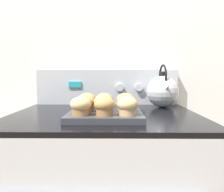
# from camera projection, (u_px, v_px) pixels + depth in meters

# --- Properties ---
(wall_back) EXTENTS (8.00, 0.05, 2.40)m
(wall_back) POSITION_uv_depth(u_px,v_px,m) (107.00, 54.00, 1.36)
(wall_back) COLOR silver
(wall_back) RESTS_ON ground_plane
(control_panel) EXTENTS (0.77, 0.07, 0.19)m
(control_panel) POSITION_uv_depth(u_px,v_px,m) (107.00, 87.00, 1.32)
(control_panel) COLOR #B7BABF
(control_panel) RESTS_ON stove_range
(muffin_pan) EXTENTS (0.28, 0.28, 0.02)m
(muffin_pan) POSITION_uv_depth(u_px,v_px,m) (105.00, 115.00, 0.92)
(muffin_pan) COLOR #38383D
(muffin_pan) RESTS_ON stove_range
(muffin_r0_c0) EXTENTS (0.07, 0.07, 0.07)m
(muffin_r0_c0) POSITION_uv_depth(u_px,v_px,m) (81.00, 106.00, 0.83)
(muffin_r0_c0) COLOR olive
(muffin_r0_c0) RESTS_ON muffin_pan
(muffin_r0_c1) EXTENTS (0.07, 0.07, 0.07)m
(muffin_r0_c1) POSITION_uv_depth(u_px,v_px,m) (104.00, 106.00, 0.83)
(muffin_r0_c1) COLOR olive
(muffin_r0_c1) RESTS_ON muffin_pan
(muffin_r0_c2) EXTENTS (0.07, 0.07, 0.07)m
(muffin_r0_c2) POSITION_uv_depth(u_px,v_px,m) (128.00, 106.00, 0.83)
(muffin_r0_c2) COLOR tan
(muffin_r0_c2) RESTS_ON muffin_pan
(muffin_r1_c0) EXTENTS (0.07, 0.07, 0.07)m
(muffin_r1_c0) POSITION_uv_depth(u_px,v_px,m) (85.00, 103.00, 0.91)
(muffin_r1_c0) COLOR olive
(muffin_r1_c0) RESTS_ON muffin_pan
(muffin_r1_c1) EXTENTS (0.07, 0.07, 0.07)m
(muffin_r1_c1) POSITION_uv_depth(u_px,v_px,m) (104.00, 103.00, 0.91)
(muffin_r1_c1) COLOR tan
(muffin_r1_c1) RESTS_ON muffin_pan
(muffin_r1_c2) EXTENTS (0.07, 0.07, 0.07)m
(muffin_r1_c2) POSITION_uv_depth(u_px,v_px,m) (126.00, 103.00, 0.91)
(muffin_r1_c2) COLOR tan
(muffin_r1_c2) RESTS_ON muffin_pan
(muffin_r2_c0) EXTENTS (0.07, 0.07, 0.07)m
(muffin_r2_c0) POSITION_uv_depth(u_px,v_px,m) (87.00, 101.00, 1.00)
(muffin_r2_c0) COLOR tan
(muffin_r2_c0) RESTS_ON muffin_pan
(muffin_r2_c1) EXTENTS (0.07, 0.07, 0.07)m
(muffin_r2_c1) POSITION_uv_depth(u_px,v_px,m) (105.00, 101.00, 0.99)
(muffin_r2_c1) COLOR tan
(muffin_r2_c1) RESTS_ON muffin_pan
(muffin_r2_c2) EXTENTS (0.07, 0.07, 0.07)m
(muffin_r2_c2) POSITION_uv_depth(u_px,v_px,m) (125.00, 101.00, 0.99)
(muffin_r2_c2) COLOR tan
(muffin_r2_c2) RESTS_ON muffin_pan
(tea_kettle) EXTENTS (0.16, 0.19, 0.22)m
(tea_kettle) POSITION_uv_depth(u_px,v_px,m) (163.00, 91.00, 1.19)
(tea_kettle) COLOR silver
(tea_kettle) RESTS_ON stove_range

